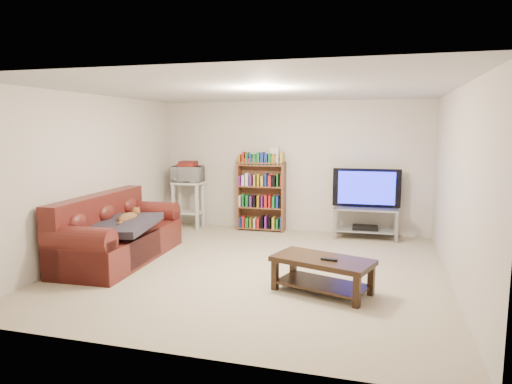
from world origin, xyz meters
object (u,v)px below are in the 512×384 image
(tv_stand, at_px, (365,218))
(bookshelf, at_px, (261,195))
(sofa, at_px, (115,237))
(coffee_table, at_px, (322,268))

(tv_stand, xyz_separation_m, bookshelf, (-1.91, 0.12, 0.30))
(sofa, relative_size, coffee_table, 1.80)
(tv_stand, bearing_deg, bookshelf, 174.48)
(sofa, bearing_deg, coffee_table, -12.22)
(bookshelf, bearing_deg, coffee_table, -64.31)
(sofa, distance_m, coffee_table, 3.13)
(sofa, height_order, coffee_table, sofa)
(coffee_table, distance_m, bookshelf, 3.37)
(coffee_table, relative_size, tv_stand, 1.15)
(sofa, bearing_deg, tv_stand, 31.47)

